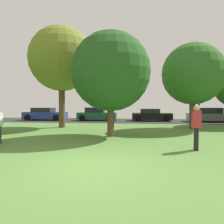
{
  "coord_description": "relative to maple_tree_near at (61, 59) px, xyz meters",
  "views": [
    {
      "loc": [
        1.21,
        -5.61,
        1.77
      ],
      "look_at": [
        0.0,
        5.41,
        1.34
      ],
      "focal_mm": 32.59,
      "sensor_mm": 36.0,
      "label": 1
    }
  ],
  "objects": [
    {
      "name": "maple_tree_far",
      "position": [
        4.18,
        -3.84,
        -1.61
      ],
      "size": [
        4.33,
        4.33,
        5.71
      ],
      "color": "brown",
      "rests_on": "ground_plane"
    },
    {
      "name": "oak_tree_center",
      "position": [
        9.59,
        0.13,
        -1.24
      ],
      "size": [
        4.36,
        4.36,
        6.11
      ],
      "color": "brown",
      "rests_on": "ground_plane"
    },
    {
      "name": "parked_car_green",
      "position": [
        1.41,
        6.84,
        -4.5
      ],
      "size": [
        4.2,
        1.93,
        1.42
      ],
      "color": "#195633",
      "rests_on": "ground_plane"
    },
    {
      "name": "person_catcher",
      "position": [
        7.84,
        -6.85,
        -4.18
      ],
      "size": [
        0.33,
        0.3,
        1.74
      ],
      "rotation": [
        0.0,
        0.0,
        3.1
      ],
      "color": "black",
      "rests_on": "ground_plane"
    },
    {
      "name": "road_strip",
      "position": [
        4.26,
        6.69,
        -5.15
      ],
      "size": [
        44.0,
        6.4,
        0.01
      ],
      "primitive_type": "cube",
      "color": "#28282B",
      "rests_on": "ground_plane"
    },
    {
      "name": "parked_car_blue",
      "position": [
        -4.43,
        6.75,
        -4.51
      ],
      "size": [
        4.59,
        2.08,
        1.38
      ],
      "color": "#233893",
      "rests_on": "ground_plane"
    },
    {
      "name": "frisbee_disc",
      "position": [
        2.86,
        -6.64,
        -4.0
      ],
      "size": [
        0.3,
        0.3,
        0.06
      ],
      "color": "#EA2D6B"
    },
    {
      "name": "maple_tree_near",
      "position": [
        0.0,
        0.0,
        0.0
      ],
      "size": [
        4.81,
        4.81,
        7.58
      ],
      "color": "brown",
      "rests_on": "ground_plane"
    },
    {
      "name": "ground_plane",
      "position": [
        4.26,
        -9.31,
        -5.15
      ],
      "size": [
        44.0,
        44.0,
        0.0
      ],
      "primitive_type": "plane",
      "color": "#547F38"
    },
    {
      "name": "parked_car_grey",
      "position": [
        13.09,
        6.39,
        -4.5
      ],
      "size": [
        4.46,
        2.09,
        1.41
      ],
      "color": "slate",
      "rests_on": "ground_plane"
    },
    {
      "name": "street_lamp_post",
      "position": [
        10.88,
        2.89,
        -2.9
      ],
      "size": [
        0.14,
        0.14,
        4.5
      ],
      "primitive_type": "cylinder",
      "color": "#2D2D33",
      "rests_on": "ground_plane"
    },
    {
      "name": "parked_car_black",
      "position": [
        7.26,
        6.87,
        -4.55
      ],
      "size": [
        4.11,
        1.95,
        1.29
      ],
      "color": "black",
      "rests_on": "ground_plane"
    }
  ]
}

